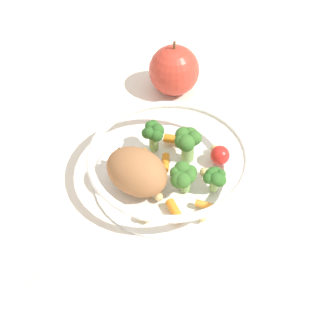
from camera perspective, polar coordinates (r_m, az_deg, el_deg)
name	(u,v)px	position (r m, az deg, el deg)	size (l,w,h in m)	color
ground_plane	(169,178)	(0.66, 0.09, -1.19)	(2.40, 2.40, 0.00)	silver
food_container	(164,167)	(0.63, -0.47, 0.16)	(0.21, 0.21, 0.07)	white
loose_apple	(174,70)	(0.77, 0.71, 11.34)	(0.08, 0.08, 0.09)	#BC3828
folded_napkin	(66,331)	(0.55, -11.83, -18.13)	(0.15, 0.14, 0.01)	white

